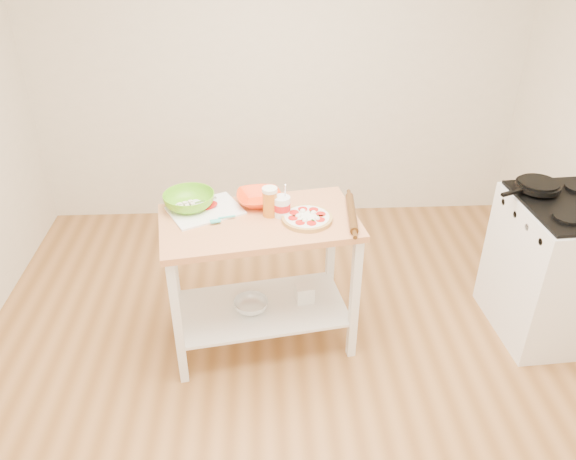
% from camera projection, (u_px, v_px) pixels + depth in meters
% --- Properties ---
extents(room_shell, '(4.04, 4.54, 2.74)m').
position_uv_depth(room_shell, '(294.00, 194.00, 2.52)').
color(room_shell, '#A7713D').
rests_on(room_shell, ground).
extents(prep_island, '(1.21, 0.79, 0.90)m').
position_uv_depth(prep_island, '(260.00, 256.00, 3.35)').
color(prep_island, tan).
rests_on(prep_island, ground).
extents(gas_stove, '(0.66, 0.75, 1.11)m').
position_uv_depth(gas_stove, '(554.00, 268.00, 3.54)').
color(gas_stove, white).
rests_on(gas_stove, ground).
extents(skillet, '(0.41, 0.27, 0.03)m').
position_uv_depth(skillet, '(537.00, 186.00, 3.42)').
color(skillet, black).
rests_on(skillet, gas_stove).
extents(pizza, '(0.29, 0.29, 0.05)m').
position_uv_depth(pizza, '(307.00, 218.00, 3.20)').
color(pizza, tan).
rests_on(pizza, prep_island).
extents(cutting_board, '(0.49, 0.45, 0.04)m').
position_uv_depth(cutting_board, '(205.00, 210.00, 3.30)').
color(cutting_board, white).
rests_on(cutting_board, prep_island).
extents(spatula, '(0.15, 0.08, 0.01)m').
position_uv_depth(spatula, '(221.00, 219.00, 3.19)').
color(spatula, '#3FC4BA').
rests_on(spatula, cutting_board).
extents(knife, '(0.24, 0.17, 0.01)m').
position_uv_depth(knife, '(191.00, 205.00, 3.33)').
color(knife, silver).
rests_on(knife, cutting_board).
extents(orange_bowl, '(0.29, 0.29, 0.07)m').
position_uv_depth(orange_bowl, '(259.00, 199.00, 3.36)').
color(orange_bowl, '#FF410F').
rests_on(orange_bowl, prep_island).
extents(green_bowl, '(0.39, 0.39, 0.09)m').
position_uv_depth(green_bowl, '(189.00, 201.00, 3.31)').
color(green_bowl, '#5EB419').
rests_on(green_bowl, prep_island).
extents(beer_pint, '(0.09, 0.09, 0.18)m').
position_uv_depth(beer_pint, '(270.00, 202.00, 3.21)').
color(beer_pint, orange).
rests_on(beer_pint, prep_island).
extents(yogurt_tub, '(0.10, 0.10, 0.21)m').
position_uv_depth(yogurt_tub, '(282.00, 206.00, 3.23)').
color(yogurt_tub, white).
rests_on(yogurt_tub, prep_island).
extents(rolling_pin, '(0.08, 0.41, 0.05)m').
position_uv_depth(rolling_pin, '(352.00, 213.00, 3.23)').
color(rolling_pin, '#513012').
rests_on(rolling_pin, prep_island).
extents(shelf_glass_bowl, '(0.28, 0.28, 0.07)m').
position_uv_depth(shelf_glass_bowl, '(251.00, 305.00, 3.51)').
color(shelf_glass_bowl, silver).
rests_on(shelf_glass_bowl, prep_island).
extents(shelf_bin, '(0.13, 0.13, 0.11)m').
position_uv_depth(shelf_bin, '(304.00, 292.00, 3.58)').
color(shelf_bin, white).
rests_on(shelf_bin, prep_island).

